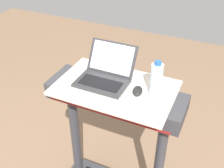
{
  "coord_description": "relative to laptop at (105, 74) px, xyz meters",
  "views": [
    {
      "loc": [
        0.58,
        -0.6,
        2.1
      ],
      "look_at": [
        0.0,
        0.65,
        1.15
      ],
      "focal_mm": 44.45,
      "sensor_mm": 36.0,
      "label": 1
    }
  ],
  "objects": [
    {
      "name": "desk_board",
      "position": [
        0.09,
        -0.04,
        -0.05
      ],
      "size": [
        0.74,
        0.48,
        0.02
      ],
      "primitive_type": "cube",
      "color": "beige",
      "rests_on": "treadmill_base"
    },
    {
      "name": "laptop",
      "position": [
        0.0,
        0.0,
        0.0
      ],
      "size": [
        0.32,
        0.32,
        0.21
      ],
      "rotation": [
        0.0,
        0.0,
        -0.0
      ],
      "color": "#2D2D30",
      "rests_on": "desk_board"
    },
    {
      "name": "computer_mouse",
      "position": [
        0.24,
        -0.05,
        -0.03
      ],
      "size": [
        0.08,
        0.11,
        0.03
      ],
      "primitive_type": "ellipsoid",
      "rotation": [
        0.0,
        0.0,
        0.25
      ],
      "color": "black",
      "rests_on": "desk_board"
    },
    {
      "name": "water_bottle",
      "position": [
        0.34,
        -0.01,
        0.06
      ],
      "size": [
        0.07,
        0.07,
        0.22
      ],
      "color": "silver",
      "rests_on": "desk_board"
    }
  ]
}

